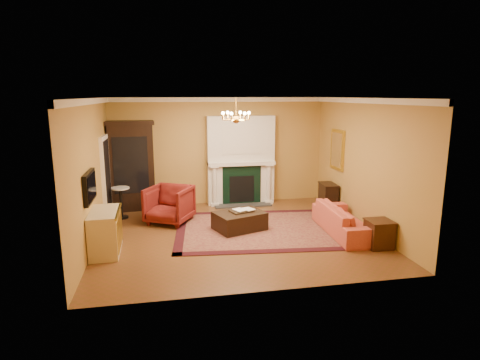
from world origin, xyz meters
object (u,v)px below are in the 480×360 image
object	(u,v)px
wingback_armchair	(169,203)
coral_sofa	(345,215)
china_cabinet	(132,168)
console_table	(328,197)
commode	(105,232)
leather_ottoman	(239,221)
pedestal_table	(121,200)
end_table	(379,235)

from	to	relation	value
wingback_armchair	coral_sofa	bearing A→B (deg)	6.58
china_cabinet	console_table	bearing A→B (deg)	-17.00
commode	leather_ottoman	distance (m)	2.97
china_cabinet	pedestal_table	size ratio (longest dim) A/B	2.87
pedestal_table	leather_ottoman	xyz separation A→B (m)	(2.76, -1.43, -0.25)
leather_ottoman	wingback_armchair	bearing A→B (deg)	131.75
china_cabinet	wingback_armchair	world-z (taller)	china_cabinet
wingback_armchair	commode	world-z (taller)	wingback_armchair
china_cabinet	leather_ottoman	xyz separation A→B (m)	(2.52, -2.23, -0.93)
china_cabinet	pedestal_table	xyz separation A→B (m)	(-0.24, -0.79, -0.68)
end_table	console_table	distance (m)	2.76
china_cabinet	wingback_armchair	bearing A→B (deg)	-60.69
commode	leather_ottoman	size ratio (longest dim) A/B	1.04
pedestal_table	leather_ottoman	size ratio (longest dim) A/B	0.74
pedestal_table	leather_ottoman	world-z (taller)	pedestal_table
pedestal_table	console_table	bearing A→B (deg)	-2.92
coral_sofa	leather_ottoman	world-z (taller)	coral_sofa
wingback_armchair	end_table	world-z (taller)	wingback_armchair
wingback_armchair	console_table	bearing A→B (deg)	32.15
china_cabinet	wingback_armchair	size ratio (longest dim) A/B	2.30
pedestal_table	console_table	size ratio (longest dim) A/B	1.14
wingback_armchair	leather_ottoman	bearing A→B (deg)	-0.43
china_cabinet	pedestal_table	world-z (taller)	china_cabinet
china_cabinet	leather_ottoman	distance (m)	3.49
commode	end_table	size ratio (longest dim) A/B	2.08
coral_sofa	console_table	size ratio (longest dim) A/B	3.04
china_cabinet	commode	xyz separation A→B (m)	(-0.33, -3.05, -0.73)
console_table	coral_sofa	bearing A→B (deg)	-96.44
pedestal_table	coral_sofa	world-z (taller)	coral_sofa
end_table	console_table	xyz separation A→B (m)	(0.06, 2.76, 0.08)
end_table	china_cabinet	bearing A→B (deg)	143.18
coral_sofa	console_table	xyz separation A→B (m)	(0.36, 1.83, -0.07)
wingback_armchair	commode	bearing A→B (deg)	-99.27
wingback_armchair	leather_ottoman	xyz separation A→B (m)	(1.57, -0.85, -0.28)
wingback_armchair	pedestal_table	world-z (taller)	wingback_armchair
coral_sofa	end_table	distance (m)	0.99
china_cabinet	coral_sofa	bearing A→B (deg)	-36.32
china_cabinet	coral_sofa	distance (m)	5.67
pedestal_table	end_table	bearing A→B (deg)	-29.55
wingback_armchair	pedestal_table	distance (m)	1.32
coral_sofa	console_table	world-z (taller)	coral_sofa
pedestal_table	commode	distance (m)	2.26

